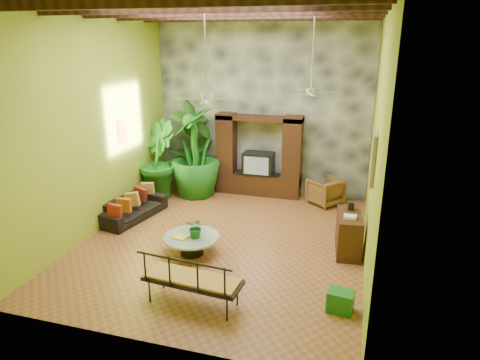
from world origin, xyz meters
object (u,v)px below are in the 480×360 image
(entertainment_center, at_px, (259,162))
(tall_plant_b, at_px, (157,160))
(sofa, at_px, (133,208))
(wicker_armchair, at_px, (325,191))
(green_bin, at_px, (340,301))
(tall_plant_c, at_px, (195,152))
(tall_plant_a, at_px, (194,146))
(ceiling_fan_back, at_px, (311,82))
(ceiling_fan_front, at_px, (206,87))
(coffee_table, at_px, (192,242))
(iron_bench, at_px, (191,278))
(side_console, at_px, (349,233))

(entertainment_center, height_order, tall_plant_b, entertainment_center)
(sofa, xyz_separation_m, tall_plant_b, (-0.07, 1.56, 0.81))
(entertainment_center, xyz_separation_m, wicker_armchair, (1.92, -0.26, -0.61))
(tall_plant_b, relative_size, green_bin, 5.19)
(entertainment_center, bearing_deg, tall_plant_c, -160.76)
(tall_plant_a, height_order, green_bin, tall_plant_a)
(ceiling_fan_back, bearing_deg, ceiling_fan_front, -138.37)
(entertainment_center, height_order, coffee_table, entertainment_center)
(entertainment_center, bearing_deg, coffee_table, -96.90)
(sofa, xyz_separation_m, wicker_armchair, (4.50, 2.31, 0.08))
(ceiling_fan_front, relative_size, tall_plant_b, 0.86)
(ceiling_fan_front, height_order, ceiling_fan_back, same)
(wicker_armchair, distance_m, tall_plant_b, 4.69)
(wicker_armchair, xyz_separation_m, green_bin, (0.71, -4.80, -0.18))
(wicker_armchair, relative_size, iron_bench, 0.46)
(tall_plant_a, xyz_separation_m, coffee_table, (1.44, -3.81, -1.05))
(green_bin, bearing_deg, coffee_table, 159.46)
(ceiling_fan_front, bearing_deg, tall_plant_a, 116.41)
(ceiling_fan_back, relative_size, iron_bench, 1.08)
(wicker_armchair, distance_m, green_bin, 4.85)
(sofa, bearing_deg, ceiling_fan_front, -100.73)
(tall_plant_a, height_order, coffee_table, tall_plant_a)
(iron_bench, distance_m, green_bin, 2.49)
(side_console, bearing_deg, tall_plant_b, 154.56)
(tall_plant_a, bearing_deg, ceiling_fan_back, -27.74)
(wicker_armchair, bearing_deg, green_bin, 48.25)
(ceiling_fan_back, relative_size, tall_plant_a, 0.71)
(wicker_armchair, relative_size, green_bin, 1.89)
(sofa, bearing_deg, ceiling_fan_back, -70.00)
(coffee_table, bearing_deg, green_bin, -20.54)
(sofa, bearing_deg, coffee_table, -110.79)
(ceiling_fan_front, bearing_deg, wicker_armchair, 57.05)
(tall_plant_b, bearing_deg, ceiling_fan_back, -12.28)
(green_bin, bearing_deg, tall_plant_a, 132.44)
(ceiling_fan_back, bearing_deg, wicker_armchair, 79.11)
(entertainment_center, height_order, sofa, entertainment_center)
(entertainment_center, height_order, tall_plant_c, tall_plant_c)
(tall_plant_b, relative_size, iron_bench, 1.25)
(wicker_armchair, bearing_deg, iron_bench, 22.24)
(tall_plant_a, relative_size, coffee_table, 2.25)
(tall_plant_c, xyz_separation_m, coffee_table, (1.22, -3.30, -1.01))
(tall_plant_a, height_order, iron_bench, tall_plant_a)
(tall_plant_a, distance_m, coffee_table, 4.20)
(entertainment_center, relative_size, green_bin, 5.77)
(ceiling_fan_front, xyz_separation_m, sofa, (-2.38, 0.97, -3.13))
(entertainment_center, relative_size, side_console, 2.25)
(ceiling_fan_front, distance_m, iron_bench, 3.57)
(ceiling_fan_back, distance_m, tall_plant_a, 4.49)
(entertainment_center, xyz_separation_m, ceiling_fan_front, (-0.20, -3.54, 2.44))
(coffee_table, bearing_deg, side_console, 17.45)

